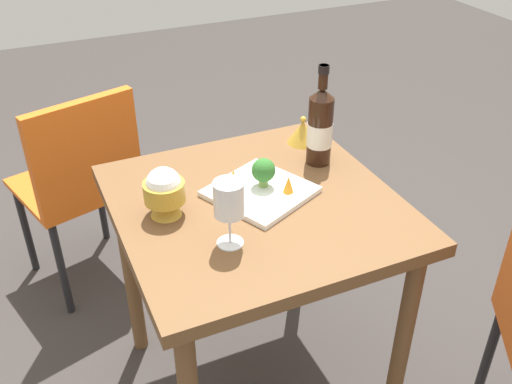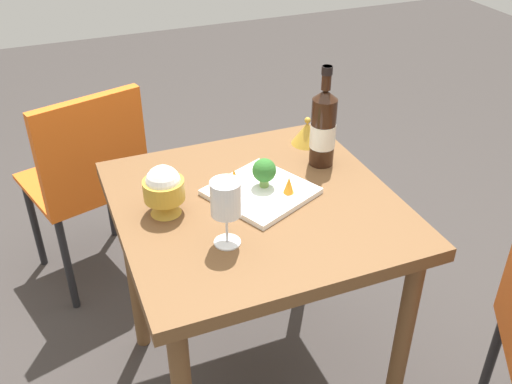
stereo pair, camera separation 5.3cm
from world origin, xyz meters
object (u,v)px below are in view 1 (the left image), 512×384
object	(u,v)px
rice_bowl	(164,191)
carrot_garnish_left	(233,179)
chair_by_wall	(82,175)
serving_plate	(260,192)
wine_glass	(229,201)
wine_bottle	(320,126)
rice_bowl_lid	(303,132)
carrot_garnish_right	(288,184)
broccoli_floret	(263,171)

from	to	relation	value
rice_bowl	carrot_garnish_left	world-z (taller)	rice_bowl
chair_by_wall	serving_plate	bearing A→B (deg)	-75.80
wine_glass	carrot_garnish_left	bearing A→B (deg)	65.74
serving_plate	carrot_garnish_left	bearing A→B (deg)	148.39
wine_bottle	serving_plate	bearing A→B (deg)	-158.33
rice_bowl	chair_by_wall	bearing A→B (deg)	101.68
chair_by_wall	carrot_garnish_left	bearing A→B (deg)	-78.54
wine_glass	rice_bowl_lid	bearing A→B (deg)	44.16
chair_by_wall	wine_glass	distance (m)	0.97
wine_bottle	wine_glass	size ratio (longest dim) A/B	1.74
wine_glass	serving_plate	xyz separation A→B (m)	(0.16, 0.18, -0.12)
wine_bottle	carrot_garnish_right	bearing A→B (deg)	-141.13
wine_glass	carrot_garnish_right	size ratio (longest dim) A/B	3.51
serving_plate	carrot_garnish_right	bearing A→B (deg)	-34.70
wine_bottle	rice_bowl_lid	bearing A→B (deg)	83.27
wine_bottle	rice_bowl_lid	xyz separation A→B (m)	(0.02, 0.13, -0.08)
rice_bowl_lid	carrot_garnish_left	distance (m)	0.37
broccoli_floret	wine_bottle	bearing A→B (deg)	20.14
rice_bowl_lid	serving_plate	distance (m)	0.34
wine_bottle	carrot_garnish_left	world-z (taller)	wine_bottle
rice_bowl_lid	serving_plate	size ratio (longest dim) A/B	0.30
wine_glass	rice_bowl	xyz separation A→B (m)	(-0.11, 0.19, -0.05)
chair_by_wall	serving_plate	world-z (taller)	chair_by_wall
rice_bowl	rice_bowl_lid	distance (m)	0.57
carrot_garnish_left	carrot_garnish_right	xyz separation A→B (m)	(0.13, -0.09, -0.00)
wine_glass	serving_plate	size ratio (longest dim) A/B	0.54
wine_bottle	chair_by_wall	bearing A→B (deg)	137.47
serving_plate	broccoli_floret	world-z (taller)	broccoli_floret
rice_bowl	broccoli_floret	bearing A→B (deg)	0.47
rice_bowl_lid	chair_by_wall	bearing A→B (deg)	145.16
chair_by_wall	carrot_garnish_right	size ratio (longest dim) A/B	16.68
broccoli_floret	carrot_garnish_left	world-z (taller)	broccoli_floret
rice_bowl_lid	carrot_garnish_left	xyz separation A→B (m)	(-0.32, -0.19, 0.01)
wine_bottle	serving_plate	size ratio (longest dim) A/B	0.94
wine_bottle	wine_glass	bearing A→B (deg)	-145.91
broccoli_floret	carrot_garnish_right	xyz separation A→B (m)	(0.05, -0.06, -0.02)
chair_by_wall	carrot_garnish_left	world-z (taller)	chair_by_wall
rice_bowl_lid	carrot_garnish_right	size ratio (longest dim) A/B	1.96
carrot_garnish_right	rice_bowl	bearing A→B (deg)	170.64
serving_plate	chair_by_wall	bearing A→B (deg)	120.82
rice_bowl	rice_bowl_lid	xyz separation A→B (m)	(0.53, 0.22, -0.04)
serving_plate	wine_glass	bearing A→B (deg)	-132.63
wine_glass	carrot_garnish_left	world-z (taller)	wine_glass
rice_bowl	broccoli_floret	distance (m)	0.29
wine_glass	carrot_garnish_right	xyz separation A→B (m)	(0.23, 0.13, -0.09)
chair_by_wall	carrot_garnish_left	distance (m)	0.78
rice_bowl	carrot_garnish_right	xyz separation A→B (m)	(0.34, -0.06, -0.03)
wine_glass	broccoli_floret	size ratio (longest dim) A/B	2.09
chair_by_wall	wine_bottle	size ratio (longest dim) A/B	2.72
chair_by_wall	carrot_garnish_right	world-z (taller)	chair_by_wall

